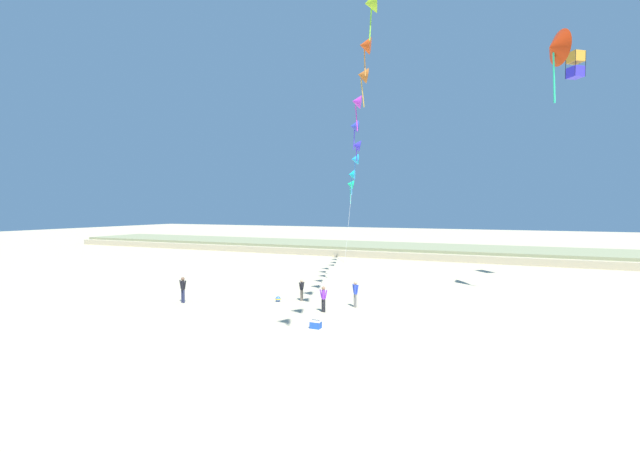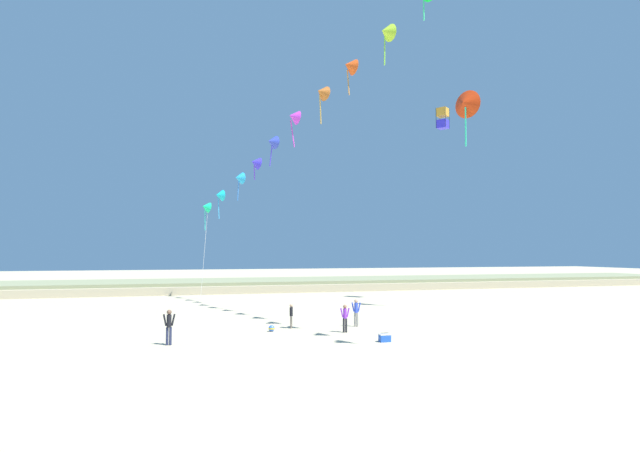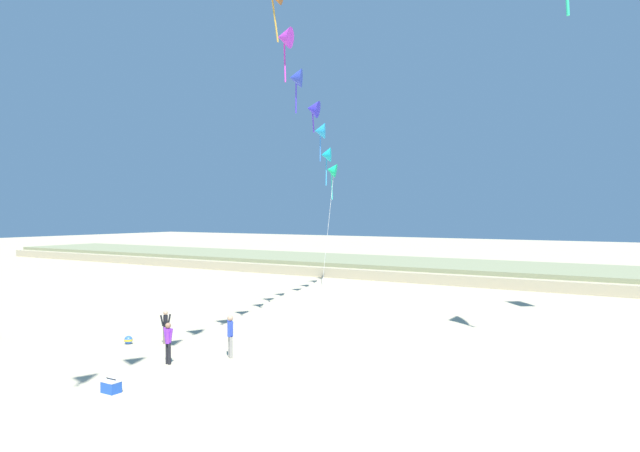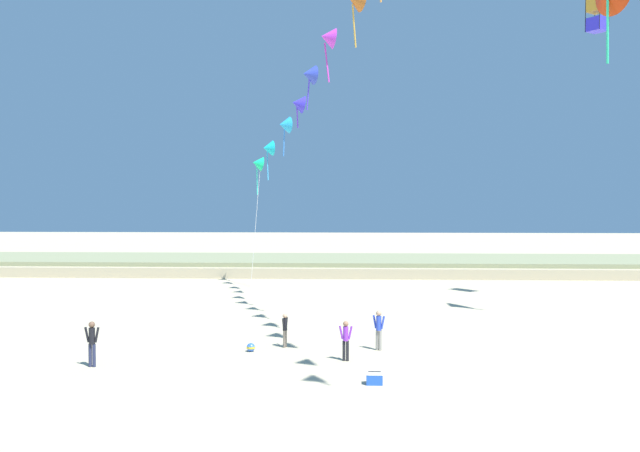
% 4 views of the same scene
% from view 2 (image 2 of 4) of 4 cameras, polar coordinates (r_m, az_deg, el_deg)
% --- Properties ---
extents(ground_plane, '(240.00, 240.00, 0.00)m').
position_cam_2_polar(ground_plane, '(24.87, 10.30, -13.71)').
color(ground_plane, '#C1B28E').
extents(dune_ridge, '(120.00, 13.45, 1.24)m').
position_cam_2_polar(dune_ridge, '(63.99, -5.96, -6.65)').
color(dune_ridge, tan).
rests_on(dune_ridge, ground).
extents(person_near_left, '(0.24, 0.51, 1.48)m').
position_cam_2_polar(person_near_left, '(31.02, -3.31, -10.02)').
color(person_near_left, '#726656').
rests_on(person_near_left, ground).
extents(person_near_right, '(0.62, 0.24, 1.76)m').
position_cam_2_polar(person_near_right, '(26.51, -16.88, -10.74)').
color(person_near_right, '#282D4C').
rests_on(person_near_right, ground).
extents(person_mid_center, '(0.56, 0.22, 1.60)m').
position_cam_2_polar(person_mid_center, '(29.41, 2.87, -10.27)').
color(person_mid_center, black).
rests_on(person_mid_center, ground).
extents(person_far_left, '(0.55, 0.38, 1.71)m').
position_cam_2_polar(person_far_left, '(31.73, 4.15, -9.63)').
color(person_far_left, gray).
rests_on(person_far_left, ground).
extents(kite_banner_string, '(15.45, 37.72, 23.11)m').
position_cam_2_polar(kite_banner_string, '(37.06, 0.12, 14.72)').
color(kite_banner_string, '#17F193').
extents(large_kite_low_lead, '(1.37, 1.37, 1.99)m').
position_cam_2_polar(large_kite_low_lead, '(50.86, 13.84, 11.85)').
color(large_kite_low_lead, '#3A32F0').
extents(large_kite_mid_trail, '(1.74, 2.39, 4.68)m').
position_cam_2_polar(large_kite_mid_trail, '(43.51, 16.27, 13.28)').
color(large_kite_mid_trail, red).
extents(beach_cooler, '(0.58, 0.41, 0.46)m').
position_cam_2_polar(beach_cooler, '(26.68, 7.41, -12.54)').
color(beach_cooler, blue).
rests_on(beach_cooler, ground).
extents(beach_ball, '(0.36, 0.36, 0.36)m').
position_cam_2_polar(beach_ball, '(29.98, -5.56, -11.56)').
color(beach_ball, blue).
rests_on(beach_ball, ground).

